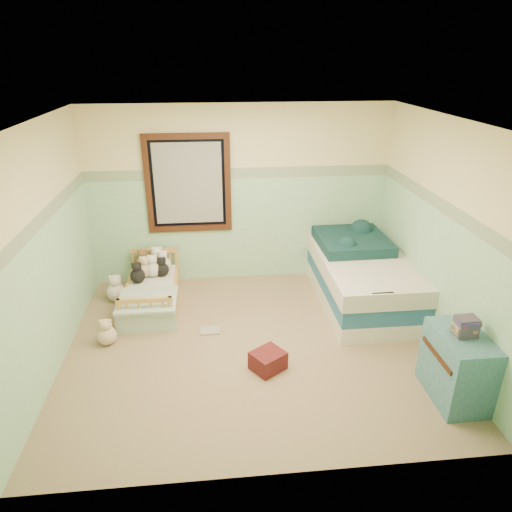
{
  "coord_description": "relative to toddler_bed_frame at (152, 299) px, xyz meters",
  "views": [
    {
      "loc": [
        -0.4,
        -4.44,
        3.09
      ],
      "look_at": [
        0.08,
        0.35,
        0.96
      ],
      "focal_mm": 32.37,
      "sensor_mm": 36.0,
      "label": 1
    }
  ],
  "objects": [
    {
      "name": "border_strip",
      "position": [
        1.23,
        0.74,
        1.49
      ],
      "size": [
        4.2,
        0.01,
        0.15
      ],
      "primitive_type": "cube",
      "color": "#346441",
      "rests_on": "wall_back"
    },
    {
      "name": "plush_bed_brown",
      "position": [
        -0.15,
        0.5,
        0.31
      ],
      "size": [
        0.21,
        0.21,
        0.21
      ],
      "primitive_type": "sphere",
      "color": "brown",
      "rests_on": "toddler_mattress"
    },
    {
      "name": "wall_left",
      "position": [
        -0.87,
        -1.05,
        1.17
      ],
      "size": [
        0.04,
        3.6,
        2.5
      ],
      "primitive_type": "cube",
      "color": "beige",
      "rests_on": "floor"
    },
    {
      "name": "extra_plush_1",
      "position": [
        0.01,
        0.28,
        0.31
      ],
      "size": [
        0.22,
        0.22,
        0.22
      ],
      "primitive_type": "sphere",
      "color": "silver",
      "rests_on": "toddler_mattress"
    },
    {
      "name": "plush_floor_tan",
      "position": [
        -0.42,
        -0.86,
        0.03
      ],
      "size": [
        0.22,
        0.22,
        0.22
      ],
      "primitive_type": "sphere",
      "color": "beige",
      "rests_on": "floor"
    },
    {
      "name": "teal_blanket",
      "position": [
        2.73,
        0.19,
        0.65
      ],
      "size": [
        0.93,
        0.99,
        0.14
      ],
      "primitive_type": "cube",
      "rotation": [
        0.0,
        0.0,
        0.02
      ],
      "color": "#0F3233",
      "rests_on": "twin_mattress"
    },
    {
      "name": "window_frame",
      "position": [
        0.53,
        0.71,
        1.37
      ],
      "size": [
        1.16,
        0.06,
        1.36
      ],
      "primitive_type": "cube",
      "color": "black",
      "rests_on": "wall_back"
    },
    {
      "name": "extra_plush_0",
      "position": [
        0.13,
        0.43,
        0.31
      ],
      "size": [
        0.21,
        0.21,
        0.21
      ],
      "primitive_type": "sphere",
      "color": "white",
      "rests_on": "toddler_mattress"
    },
    {
      "name": "window_blinds",
      "position": [
        0.53,
        0.72,
        1.37
      ],
      "size": [
        0.92,
        0.01,
        1.12
      ],
      "primitive_type": "cube",
      "color": "#B8B9B2",
      "rests_on": "window_frame"
    },
    {
      "name": "wall_back",
      "position": [
        1.23,
        0.75,
        1.17
      ],
      "size": [
        4.2,
        0.04,
        2.5
      ],
      "primitive_type": "cube",
      "color": "beige",
      "rests_on": "floor"
    },
    {
      "name": "floor",
      "position": [
        1.23,
        -1.05,
        -0.09
      ],
      "size": [
        4.2,
        3.6,
        0.02
      ],
      "primitive_type": "cube",
      "color": "#7E6246",
      "rests_on": "ground"
    },
    {
      "name": "twin_mattress",
      "position": [
        2.78,
        -0.11,
        0.47
      ],
      "size": [
        1.12,
        2.2,
        0.22
      ],
      "primitive_type": "cube",
      "color": "silver",
      "rests_on": "twin_boxspring"
    },
    {
      "name": "book_stack",
      "position": [
        3.1,
        -2.11,
        0.72
      ],
      "size": [
        0.19,
        0.15,
        0.19
      ],
      "primitive_type": "cube",
      "rotation": [
        0.0,
        0.0,
        0.02
      ],
      "color": "brown",
      "rests_on": "dresser"
    },
    {
      "name": "dresser",
      "position": [
        3.1,
        -2.11,
        0.27
      ],
      "size": [
        0.44,
        0.71,
        0.71
      ],
      "primitive_type": "cube",
      "color": "#325C67",
      "rests_on": "floor"
    },
    {
      "name": "ceiling",
      "position": [
        1.23,
        -1.05,
        2.43
      ],
      "size": [
        4.2,
        3.6,
        0.02
      ],
      "primitive_type": "cube",
      "color": "beige",
      "rests_on": "wall_back"
    },
    {
      "name": "toddler_mattress",
      "position": [
        0.0,
        0.0,
        0.14
      ],
      "size": [
        0.6,
        1.26,
        0.12
      ],
      "primitive_type": "cube",
      "color": "silver",
      "rests_on": "toddler_bed_frame"
    },
    {
      "name": "twin_boxspring",
      "position": [
        2.78,
        -0.11,
        0.25
      ],
      "size": [
        1.08,
        2.15,
        0.22
      ],
      "primitive_type": "cube",
      "color": "#195083",
      "rests_on": "twin_bed_frame"
    },
    {
      "name": "patchwork_quilt",
      "position": [
        0.0,
        -0.41,
        0.22
      ],
      "size": [
        0.71,
        0.66,
        0.03
      ],
      "primitive_type": "cube",
      "color": "#87BBD9",
      "rests_on": "toddler_mattress"
    },
    {
      "name": "plush_bed_dark",
      "position": [
        0.13,
        0.28,
        0.3
      ],
      "size": [
        0.19,
        0.19,
        0.19
      ],
      "primitive_type": "sphere",
      "color": "black",
      "rests_on": "toddler_mattress"
    },
    {
      "name": "toddler_bed_frame",
      "position": [
        0.0,
        0.0,
        0.0
      ],
      "size": [
        0.66,
        1.32,
        0.17
      ],
      "primitive_type": "cube",
      "color": "#BD8B45",
      "rests_on": "floor"
    },
    {
      "name": "extra_plush_3",
      "position": [
        -0.18,
        0.11,
        0.3
      ],
      "size": [
        0.2,
        0.2,
        0.2
      ],
      "primitive_type": "sphere",
      "color": "black",
      "rests_on": "toddler_mattress"
    },
    {
      "name": "red_pillow",
      "position": [
        1.36,
        -1.5,
        0.02
      ],
      "size": [
        0.43,
        0.42,
        0.2
      ],
      "primitive_type": "cube",
      "rotation": [
        0.0,
        0.0,
        0.6
      ],
      "color": "maroon",
      "rests_on": "floor"
    },
    {
      "name": "plush_bed_tan",
      "position": [
        -0.1,
        0.28,
        0.31
      ],
      "size": [
        0.2,
        0.2,
        0.2
      ],
      "primitive_type": "sphere",
      "color": "beige",
      "rests_on": "toddler_mattress"
    },
    {
      "name": "floor_book",
      "position": [
        0.75,
        -0.72,
        -0.07
      ],
      "size": [
        0.23,
        0.18,
        0.02
      ],
      "primitive_type": "cube",
      "rotation": [
        0.0,
        0.0,
        0.02
      ],
      "color": "#F2B345",
      "rests_on": "floor"
    },
    {
      "name": "twin_bed_frame",
      "position": [
        2.78,
        -0.11,
        0.03
      ],
      "size": [
        1.08,
        2.15,
        0.22
      ],
      "primitive_type": "cube",
      "color": "white",
      "rests_on": "floor"
    },
    {
      "name": "wall_front",
      "position": [
        1.23,
        -2.85,
        1.17
      ],
      "size": [
        4.2,
        0.04,
        2.5
      ],
      "primitive_type": "cube",
      "color": "beige",
      "rests_on": "floor"
    },
    {
      "name": "plush_bed_white",
      "position": [
        0.05,
        0.5,
        0.32
      ],
      "size": [
        0.23,
        0.23,
        0.23
      ],
      "primitive_type": "sphere",
      "color": "white",
      "rests_on": "toddler_mattress"
    },
    {
      "name": "wall_right",
      "position": [
        3.33,
        -1.05,
        1.17
      ],
      "size": [
        0.04,
        3.6,
        2.5
      ],
      "primitive_type": "cube",
      "color": "beige",
      "rests_on": "floor"
    },
    {
      "name": "extra_plush_2",
      "position": [
        0.12,
        0.53,
        0.29
      ],
      "size": [
        0.17,
        0.17,
        0.17
      ],
      "primitive_type": "sphere",
      "color": "beige",
      "rests_on": "toddler_mattress"
    },
    {
      "name": "plush_floor_cream",
      "position": [
        -0.49,
        0.18,
        0.04
      ],
      "size": [
        0.25,
        0.25,
        0.25
      ],
      "primitive_type": "sphere",
      "color": "silver",
      "rests_on": "floor"
    },
    {
      "name": "wainscot_mint",
      "position": [
        1.23,
        0.74,
        0.67
      ],
      "size": [
        4.2,
        0.01,
        1.5
      ],
      "primitive_type": "cube",
      "color": "#8DC39B",
      "rests_on": "floor"
    }
  ]
}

